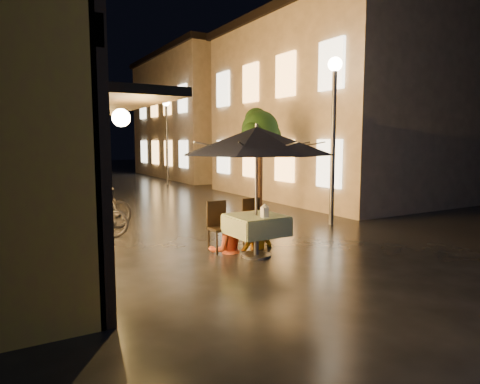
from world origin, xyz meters
TOP-DOWN VIEW (x-y plane):
  - ground at (0.00, 0.00)m, footprint 90.00×90.00m
  - east_building_near at (7.49, 6.50)m, footprint 7.30×9.30m
  - east_building_far at (7.49, 18.00)m, footprint 7.30×10.30m
  - street_tree at (2.41, 4.51)m, footprint 1.43×1.20m
  - streetlamp_near at (3.00, 2.00)m, footprint 0.36×0.36m
  - streetlamp_far at (3.00, 14.00)m, footprint 0.36×0.36m
  - cafe_table at (-0.34, 0.34)m, footprint 0.99×0.99m
  - patio_umbrella at (-0.34, 0.34)m, footprint 2.82×2.82m
  - cafe_chair_left at (-0.74, 1.08)m, footprint 0.42×0.42m
  - cafe_chair_right at (0.06, 1.08)m, footprint 0.42×0.42m
  - table_lantern at (-0.34, 0.06)m, footprint 0.16×0.16m
  - person_orange at (-0.66, 0.91)m, footprint 0.79×0.66m
  - person_yellow at (-0.01, 0.88)m, footprint 0.95×0.57m
  - bicycle_0 at (-2.84, 3.41)m, footprint 1.94×1.11m
  - bicycle_1 at (-2.49, 4.13)m, footprint 1.88×0.73m
  - bicycle_2 at (-2.52, 5.78)m, footprint 1.77×0.73m
  - bicycle_3 at (-2.61, 6.71)m, footprint 1.78×0.60m
  - bicycle_4 at (-2.56, 7.05)m, footprint 1.84×1.02m
  - bicycle_5 at (-2.49, 8.84)m, footprint 1.69×0.51m

SIDE VIEW (x-z plane):
  - ground at x=0.00m, z-range 0.00..0.00m
  - bicycle_2 at x=-2.52m, z-range 0.00..0.91m
  - bicycle_4 at x=-2.56m, z-range 0.00..0.92m
  - bicycle_0 at x=-2.84m, z-range 0.00..0.96m
  - bicycle_5 at x=-2.49m, z-range 0.00..1.01m
  - bicycle_3 at x=-2.61m, z-range 0.00..1.06m
  - cafe_chair_left at x=-0.74m, z-range 0.05..1.03m
  - cafe_chair_right at x=0.06m, z-range 0.05..1.03m
  - bicycle_1 at x=-2.49m, z-range 0.00..1.10m
  - cafe_table at x=-0.34m, z-range 0.20..0.98m
  - person_yellow at x=-0.01m, z-range 0.00..1.44m
  - person_orange at x=-0.66m, z-range 0.00..1.48m
  - table_lantern at x=-0.34m, z-range 0.79..1.04m
  - patio_umbrella at x=-0.34m, z-range 0.92..3.38m
  - street_tree at x=2.41m, z-range 0.85..4.00m
  - streetlamp_near at x=3.00m, z-range 0.80..5.03m
  - streetlamp_far at x=3.00m, z-range 0.80..5.03m
  - east_building_near at x=7.49m, z-range 0.01..6.81m
  - east_building_far at x=7.49m, z-range 0.01..7.31m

